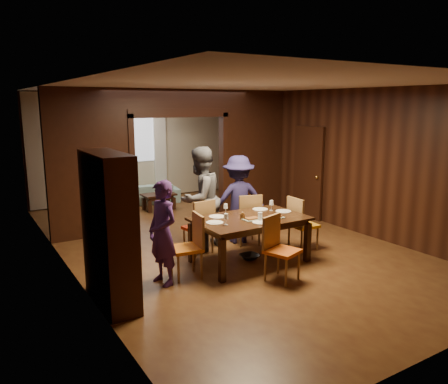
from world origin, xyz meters
TOP-DOWN VIEW (x-y plane):
  - floor at (0.00, 0.00)m, footprint 9.00×9.00m
  - ceiling at (0.00, 0.00)m, footprint 5.50×9.00m
  - room_walls at (0.00, 1.89)m, footprint 5.52×9.01m
  - person_purple at (-1.69, -1.28)m, footprint 0.47×0.62m
  - person_grey at (-0.49, -0.20)m, footprint 1.10×0.99m
  - person_navy at (0.32, -0.21)m, footprint 1.20×0.89m
  - sofa at (0.04, 3.85)m, footprint 1.87×0.97m
  - serving_bowl at (-0.04, -1.11)m, footprint 0.32×0.32m
  - dining_table at (-0.11, -1.20)m, footprint 1.82×1.13m
  - coffee_table at (0.07, 3.00)m, footprint 0.80×0.50m
  - chair_left at (-1.30, -1.24)m, footprint 0.50×0.50m
  - chair_right at (1.08, -1.19)m, footprint 0.46×0.46m
  - chair_far_l at (-0.62, -0.35)m, footprint 0.49×0.49m
  - chair_far_r at (0.40, -0.39)m, footprint 0.54×0.54m
  - chair_near at (-0.15, -2.10)m, footprint 0.56×0.56m
  - hutch at (-2.53, -1.50)m, footprint 0.40×1.20m
  - door_right at (2.70, 0.50)m, footprint 0.06×0.90m
  - window_far at (0.00, 4.44)m, footprint 1.20×0.03m
  - curtain_left at (-0.75, 4.40)m, footprint 0.35×0.06m
  - curtain_right at (0.75, 4.40)m, footprint 0.35×0.06m
  - plate_left at (-0.77, -1.18)m, footprint 0.27×0.27m
  - plate_far_l at (-0.55, -0.89)m, footprint 0.27×0.27m
  - plate_far_r at (0.36, -0.84)m, footprint 0.27×0.27m
  - plate_right at (0.62, -1.18)m, footprint 0.27×0.27m
  - plate_near at (-0.14, -1.55)m, footprint 0.27×0.27m
  - platter_a at (-0.16, -1.34)m, footprint 0.30×0.20m
  - platter_b at (0.21, -1.45)m, footprint 0.30×0.20m
  - wineglass_left at (-0.68, -1.37)m, footprint 0.08×0.08m
  - wineglass_far at (-0.33, -0.81)m, footprint 0.08×0.08m
  - wineglass_right at (0.49, -1.00)m, footprint 0.08×0.08m
  - tumbler at (-0.09, -1.46)m, footprint 0.07×0.07m
  - condiment_jar at (-0.27, -1.22)m, footprint 0.08×0.08m

SIDE VIEW (x-z plane):
  - floor at x=0.00m, z-range 0.00..0.00m
  - coffee_table at x=0.07m, z-range 0.00..0.40m
  - sofa at x=0.04m, z-range 0.00..0.52m
  - dining_table at x=-0.11m, z-range 0.00..0.76m
  - chair_left at x=-1.30m, z-range 0.00..0.97m
  - chair_right at x=1.08m, z-range 0.00..0.97m
  - chair_far_l at x=-0.62m, z-range 0.00..0.97m
  - chair_far_r at x=0.40m, z-range 0.00..0.97m
  - chair_near at x=-0.15m, z-range 0.00..0.97m
  - plate_left at x=-0.77m, z-range 0.76..0.77m
  - plate_far_l at x=-0.55m, z-range 0.76..0.77m
  - plate_far_r at x=0.36m, z-range 0.76..0.77m
  - plate_right at x=0.62m, z-range 0.76..0.77m
  - plate_near at x=-0.14m, z-range 0.76..0.77m
  - person_purple at x=-1.69m, z-range 0.00..1.53m
  - platter_a at x=-0.16m, z-range 0.76..0.80m
  - platter_b at x=0.21m, z-range 0.76..0.80m
  - serving_bowl at x=-0.04m, z-range 0.76..0.84m
  - condiment_jar at x=-0.27m, z-range 0.76..0.87m
  - person_navy at x=0.32m, z-range 0.00..1.66m
  - tumbler at x=-0.09m, z-range 0.76..0.90m
  - wineglass_left at x=-0.68m, z-range 0.76..0.94m
  - wineglass_far at x=-0.33m, z-range 0.76..0.94m
  - wineglass_right at x=0.49m, z-range 0.76..0.94m
  - person_grey at x=-0.49m, z-range 0.00..1.86m
  - hutch at x=-2.53m, z-range 0.00..2.00m
  - door_right at x=2.70m, z-range 0.00..2.10m
  - curtain_left at x=-0.75m, z-range 0.05..2.45m
  - curtain_right at x=0.75m, z-range 0.05..2.45m
  - room_walls at x=0.00m, z-range 0.06..2.96m
  - window_far at x=0.00m, z-range 1.05..2.35m
  - ceiling at x=0.00m, z-range 2.89..2.91m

